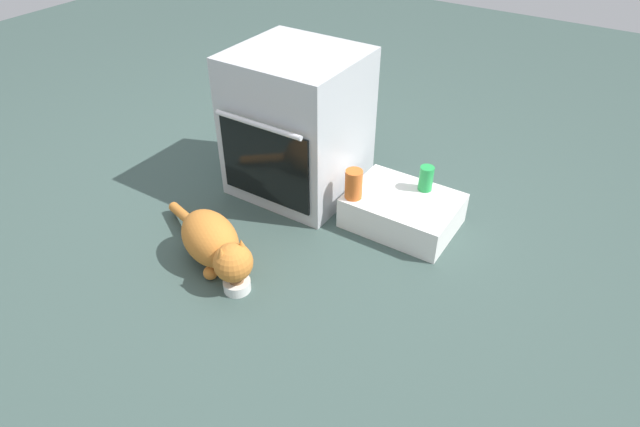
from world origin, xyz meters
TOP-DOWN VIEW (x-y plane):
  - ground at (0.00, 0.00)m, footprint 8.00×8.00m
  - oven at (-0.05, 0.35)m, footprint 0.58×0.58m
  - pantry_cabinet at (0.55, 0.34)m, footprint 0.50×0.37m
  - food_bowl at (0.18, -0.42)m, footprint 0.11×0.11m
  - cat at (0.01, -0.35)m, footprint 0.68×0.34m
  - soda_can at (0.60, 0.45)m, footprint 0.07×0.07m
  - sauce_jar at (0.35, 0.22)m, footprint 0.08×0.08m

SIDE VIEW (x-z plane):
  - ground at x=0.00m, z-range 0.00..0.00m
  - food_bowl at x=0.18m, z-range -0.01..0.06m
  - pantry_cabinet at x=0.55m, z-range 0.00..0.15m
  - cat at x=0.01m, z-range 0.01..0.24m
  - soda_can at x=0.60m, z-range 0.15..0.27m
  - sauce_jar at x=0.35m, z-range 0.15..0.29m
  - oven at x=-0.05m, z-range 0.00..0.71m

